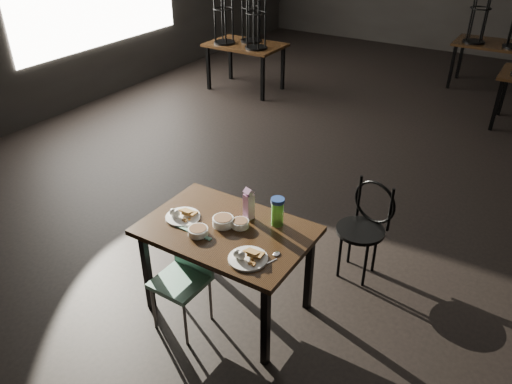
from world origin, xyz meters
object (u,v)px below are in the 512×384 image
Objects in this scene: main_table at (227,237)px; school_chair at (185,272)px; water_bottle at (277,211)px; bentwood_chair at (365,222)px; juice_carton at (249,204)px.

school_chair is at bearing -125.67° from main_table.
bentwood_chair is (0.42, 0.73, -0.37)m from water_bottle.
main_table is at bearing -113.85° from bentwood_chair.
main_table is at bearing 55.67° from school_chair.
main_table is 0.41m from water_bottle.
water_bottle is 0.80m from school_chair.
bentwood_chair is 1.52m from school_chair.
juice_carton is 0.33× the size of school_chair.
bentwood_chair is 1.10× the size of school_chair.
school_chair is (-0.19, -0.27, -0.21)m from main_table.
main_table is 0.39m from school_chair.
bentwood_chair reaches higher than school_chair.
juice_carton is at bearing 62.62° from school_chair.
main_table is 0.29m from juice_carton.
water_bottle is 0.26× the size of bentwood_chair.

